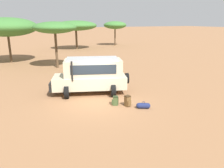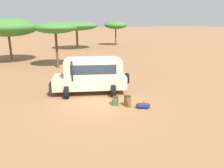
% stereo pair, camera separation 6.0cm
% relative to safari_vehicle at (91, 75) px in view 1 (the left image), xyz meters
% --- Properties ---
extents(ground_plane, '(320.00, 320.00, 0.00)m').
position_rel_safari_vehicle_xyz_m(ground_plane, '(-0.26, -1.99, -1.29)').
color(ground_plane, '#936642').
extents(safari_vehicle, '(5.44, 3.66, 2.44)m').
position_rel_safari_vehicle_xyz_m(safari_vehicle, '(0.00, 0.00, 0.00)').
color(safari_vehicle, beige).
rests_on(safari_vehicle, ground_plane).
extents(backpack_beside_front_wheel, '(0.35, 0.42, 0.66)m').
position_rel_safari_vehicle_xyz_m(backpack_beside_front_wheel, '(1.04, -3.27, -0.98)').
color(backpack_beside_front_wheel, brown).
rests_on(backpack_beside_front_wheel, ground_plane).
extents(backpack_cluster_center, '(0.44, 0.39, 0.55)m').
position_rel_safari_vehicle_xyz_m(backpack_cluster_center, '(0.47, -2.79, -1.03)').
color(backpack_cluster_center, '#42562D').
rests_on(backpack_cluster_center, ground_plane).
extents(duffel_bag_low_black_case, '(0.76, 0.56, 0.43)m').
position_rel_safari_vehicle_xyz_m(duffel_bag_low_black_case, '(1.69, -3.95, -1.13)').
color(duffel_bag_low_black_case, navy).
rests_on(duffel_bag_low_black_case, ground_plane).
extents(acacia_tree_left_mid, '(6.89, 6.66, 5.25)m').
position_rel_safari_vehicle_xyz_m(acacia_tree_left_mid, '(-4.78, 15.08, 2.86)').
color(acacia_tree_left_mid, brown).
rests_on(acacia_tree_left_mid, ground_plane).
extents(acacia_tree_centre_back, '(4.42, 4.33, 4.80)m').
position_rel_safari_vehicle_xyz_m(acacia_tree_centre_back, '(-0.37, 9.62, 2.87)').
color(acacia_tree_centre_back, brown).
rests_on(acacia_tree_centre_back, ground_plane).
extents(acacia_tree_right_mid, '(7.37, 6.41, 4.92)m').
position_rel_safari_vehicle_xyz_m(acacia_tree_right_mid, '(6.12, 24.37, 2.75)').
color(acacia_tree_right_mid, brown).
rests_on(acacia_tree_right_mid, ground_plane).
extents(acacia_tree_far_right, '(4.63, 4.29, 4.79)m').
position_rel_safari_vehicle_xyz_m(acacia_tree_far_right, '(14.95, 26.92, 2.72)').
color(acacia_tree_far_right, brown).
rests_on(acacia_tree_far_right, ground_plane).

